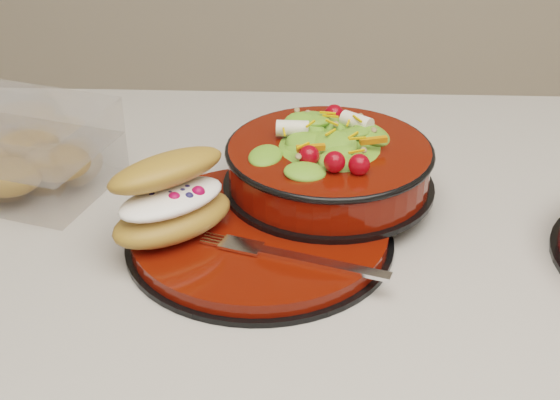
{
  "coord_description": "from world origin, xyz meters",
  "views": [
    {
      "loc": [
        0.09,
        -0.71,
        1.34
      ],
      "look_at": [
        0.06,
        -0.02,
        0.94
      ],
      "focal_mm": 50.0,
      "sensor_mm": 36.0,
      "label": 1
    }
  ],
  "objects_px": {
    "salad_bowl": "(329,158)",
    "fork": "(297,258)",
    "croissant": "(173,198)",
    "pastry_box": "(16,151)",
    "dinner_plate": "(261,235)"
  },
  "relations": [
    {
      "from": "salad_bowl",
      "to": "croissant",
      "type": "distance_m",
      "value": 0.18
    },
    {
      "from": "fork",
      "to": "dinner_plate",
      "type": "bearing_deg",
      "value": 52.71
    },
    {
      "from": "salad_bowl",
      "to": "croissant",
      "type": "relative_size",
      "value": 1.52
    },
    {
      "from": "pastry_box",
      "to": "fork",
      "type": "bearing_deg",
      "value": -10.96
    },
    {
      "from": "salad_bowl",
      "to": "fork",
      "type": "xyz_separation_m",
      "value": [
        -0.03,
        -0.14,
        -0.03
      ]
    },
    {
      "from": "fork",
      "to": "pastry_box",
      "type": "height_order",
      "value": "pastry_box"
    },
    {
      "from": "dinner_plate",
      "to": "pastry_box",
      "type": "bearing_deg",
      "value": 158.28
    },
    {
      "from": "croissant",
      "to": "pastry_box",
      "type": "bearing_deg",
      "value": 106.98
    },
    {
      "from": "croissant",
      "to": "pastry_box",
      "type": "relative_size",
      "value": 0.65
    },
    {
      "from": "pastry_box",
      "to": "salad_bowl",
      "type": "bearing_deg",
      "value": 12.19
    },
    {
      "from": "dinner_plate",
      "to": "pastry_box",
      "type": "xyz_separation_m",
      "value": [
        -0.29,
        0.11,
        0.03
      ]
    },
    {
      "from": "fork",
      "to": "salad_bowl",
      "type": "bearing_deg",
      "value": 6.02
    },
    {
      "from": "pastry_box",
      "to": "croissant",
      "type": "bearing_deg",
      "value": -15.01
    },
    {
      "from": "croissant",
      "to": "dinner_plate",
      "type": "bearing_deg",
      "value": -34.5
    },
    {
      "from": "dinner_plate",
      "to": "salad_bowl",
      "type": "height_order",
      "value": "salad_bowl"
    }
  ]
}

